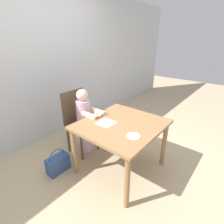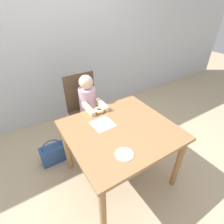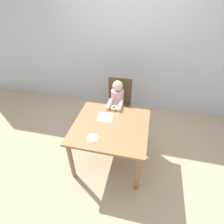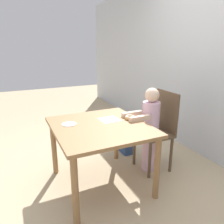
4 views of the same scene
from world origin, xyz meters
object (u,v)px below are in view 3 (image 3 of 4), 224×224
Objects in this scene: handbag at (88,122)px; donut at (114,108)px; chair at (118,105)px; child_figure at (117,107)px.

donut is at bearing -24.07° from handbag.
chair is at bearing 91.27° from donut.
child_figure is 2.95× the size of handbag.
donut reaches higher than handbag.
child_figure is (0.00, -0.12, 0.03)m from chair.
child_figure is 0.34m from donut.
handbag is at bearing -176.37° from child_figure.
handbag is (-0.55, 0.25, -0.60)m from donut.
chair is 0.68m from handbag.
child_figure reaches higher than chair.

